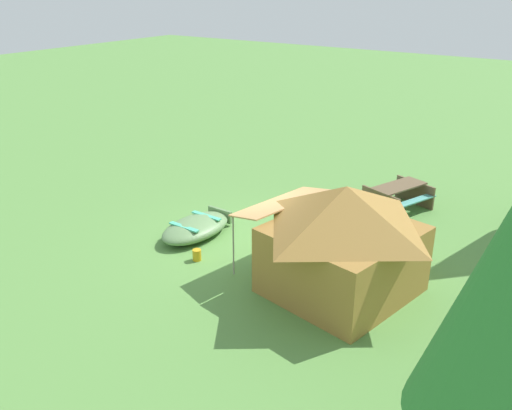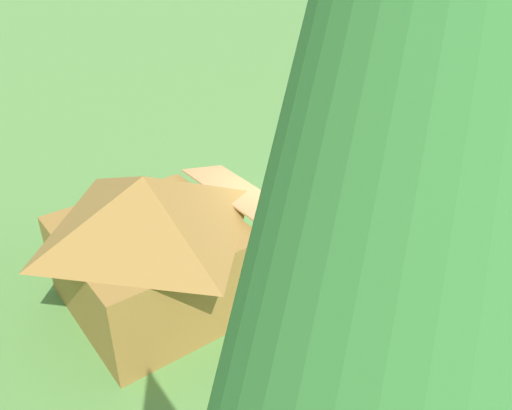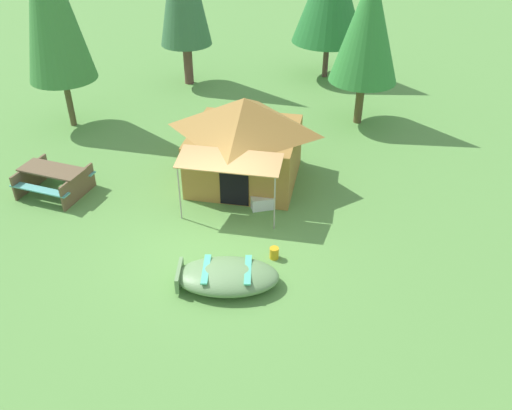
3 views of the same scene
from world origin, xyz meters
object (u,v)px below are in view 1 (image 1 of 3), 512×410
(picnic_table, at_px, (398,194))
(beached_rowboat, at_px, (196,227))
(cooler_box, at_px, (275,274))
(canvas_cabin_tent, at_px, (343,238))
(fuel_can, at_px, (197,255))

(picnic_table, bearing_deg, beached_rowboat, -37.72)
(cooler_box, bearing_deg, canvas_cabin_tent, 107.95)
(cooler_box, relative_size, fuel_can, 1.97)
(beached_rowboat, xyz_separation_m, picnic_table, (-4.83, 3.74, 0.22))
(beached_rowboat, distance_m, picnic_table, 6.11)
(cooler_box, distance_m, fuel_can, 2.11)
(canvas_cabin_tent, relative_size, cooler_box, 7.46)
(beached_rowboat, xyz_separation_m, fuel_can, (1.04, 0.91, -0.10))
(beached_rowboat, bearing_deg, picnic_table, 142.28)
(picnic_table, xyz_separation_m, fuel_can, (5.88, -2.82, -0.32))
(canvas_cabin_tent, relative_size, fuel_can, 14.70)
(canvas_cabin_tent, xyz_separation_m, fuel_can, (0.73, -3.51, -1.14))
(beached_rowboat, distance_m, canvas_cabin_tent, 4.56)
(beached_rowboat, relative_size, picnic_table, 1.07)
(beached_rowboat, bearing_deg, cooler_box, 75.51)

